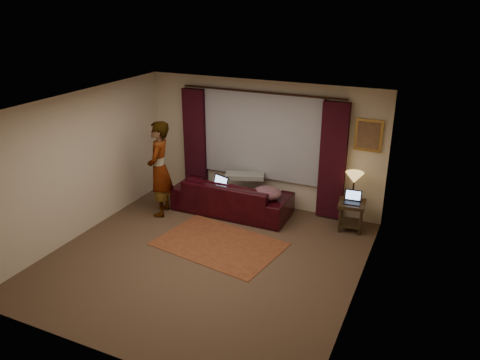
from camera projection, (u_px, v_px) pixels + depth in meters
name	position (u px, v px, depth m)	size (l,w,h in m)	color
floor	(205.00, 258.00, 7.89)	(5.00, 5.00, 0.01)	brown
ceiling	(200.00, 106.00, 6.93)	(5.00, 5.00, 0.02)	silver
wall_back	(262.00, 144.00, 9.52)	(5.00, 0.02, 2.60)	beige
wall_front	(97.00, 264.00, 5.30)	(5.00, 0.02, 2.60)	beige
wall_left	(80.00, 165.00, 8.37)	(0.02, 5.00, 2.60)	beige
wall_right	(362.00, 216.00, 6.44)	(0.02, 5.00, 2.60)	beige
sheer_curtain	(261.00, 135.00, 9.40)	(2.50, 0.05, 1.80)	#A5A5AD
drape_left	(195.00, 142.00, 10.05)	(0.50, 0.14, 2.30)	black
drape_right	(333.00, 161.00, 8.89)	(0.50, 0.14, 2.30)	black
curtain_rod	(261.00, 92.00, 9.03)	(0.04, 0.04, 3.40)	black
picture_frame	(369.00, 135.00, 8.52)	(0.50, 0.04, 0.60)	gold
sofa	(232.00, 190.00, 9.39)	(2.37, 1.03, 0.96)	black
throw_blanket	(245.00, 164.00, 9.42)	(0.78, 0.31, 0.09)	gray
clothing_pile	(267.00, 193.00, 8.94)	(0.56, 0.43, 0.24)	brown
laptop_sofa	(216.00, 184.00, 9.34)	(0.37, 0.40, 0.27)	black
area_rug	(219.00, 244.00, 8.32)	(2.15, 1.43, 0.01)	brown
end_table	(351.00, 216.00, 8.75)	(0.49, 0.49, 0.56)	black
tiffany_lamp	(354.00, 186.00, 8.68)	(0.33, 0.33, 0.54)	#9A9847
laptop_table	(353.00, 198.00, 8.58)	(0.30, 0.33, 0.22)	black
person	(160.00, 169.00, 9.15)	(0.56, 0.56, 1.92)	gray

